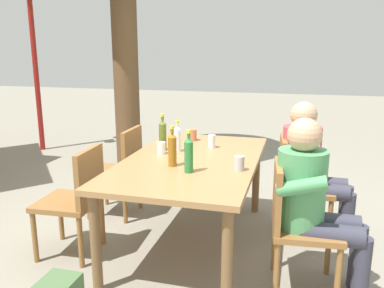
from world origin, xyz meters
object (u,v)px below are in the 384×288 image
at_px(chair_near_right, 296,182).
at_px(cup_steel, 239,163).
at_px(chair_near_left, 294,220).
at_px(person_in_white_shirt, 313,197).
at_px(bottle_olive, 163,135).
at_px(bottle_clear, 177,138).
at_px(person_in_plaid_shirt, 310,164).
at_px(lamp_post, 32,29).
at_px(bottle_amber, 172,149).
at_px(cup_glass, 212,141).
at_px(backpack_by_near_side, 223,171).
at_px(cup_terracotta, 193,135).
at_px(chair_far_left, 77,196).
at_px(dining_table, 192,168).
at_px(chair_far_right, 121,167).
at_px(cup_white, 161,148).
at_px(bottle_green, 189,154).

distance_m(chair_near_right, cup_steel, 0.80).
height_order(chair_near_left, cup_steel, chair_near_left).
xyz_separation_m(person_in_white_shirt, bottle_olive, (0.60, 1.24, 0.22)).
height_order(bottle_clear, cup_steel, bottle_clear).
relative_size(person_in_plaid_shirt, lamp_post, 0.44).
distance_m(bottle_olive, bottle_amber, 0.49).
distance_m(bottle_olive, bottle_clear, 0.14).
bearing_deg(bottle_clear, person_in_white_shirt, -118.13).
height_order(chair_near_right, cup_glass, chair_near_right).
bearing_deg(cup_glass, bottle_olive, 115.79).
relative_size(person_in_white_shirt, lamp_post, 0.44).
distance_m(backpack_by_near_side, lamp_post, 3.76).
xyz_separation_m(chair_near_right, cup_terracotta, (0.23, 0.98, 0.31)).
relative_size(chair_far_left, cup_steel, 8.21).
height_order(dining_table, chair_far_right, chair_far_right).
bearing_deg(bottle_clear, cup_terracotta, -2.65).
distance_m(person_in_plaid_shirt, lamp_post, 4.78).
distance_m(person_in_plaid_shirt, backpack_by_near_side, 1.47).
relative_size(chair_far_right, cup_white, 8.47).
distance_m(bottle_green, bottle_amber, 0.20).
bearing_deg(cup_glass, chair_far_right, 89.00).
height_order(person_in_white_shirt, lamp_post, lamp_post).
bearing_deg(cup_steel, dining_table, 62.18).
bearing_deg(chair_near_right, cup_glass, 90.49).
xyz_separation_m(chair_near_right, bottle_green, (-0.75, 0.75, 0.39)).
bearing_deg(person_in_white_shirt, lamp_post, 55.15).
relative_size(chair_near_left, chair_near_right, 1.00).
height_order(person_in_plaid_shirt, cup_glass, person_in_plaid_shirt).
bearing_deg(bottle_clear, chair_near_left, -120.99).
relative_size(bottle_green, bottle_clear, 1.15).
bearing_deg(chair_near_left, chair_far_right, 63.47).
relative_size(chair_near_right, bottle_amber, 2.82).
distance_m(chair_far_right, lamp_post, 3.45).
bearing_deg(chair_far_left, cup_steel, -81.58).
xyz_separation_m(chair_far_right, bottle_olive, (-0.21, -0.50, 0.39)).
bearing_deg(backpack_by_near_side, person_in_plaid_shirt, -138.13).
relative_size(bottle_clear, bottle_amber, 0.87).
xyz_separation_m(bottle_clear, backpack_by_near_side, (1.26, -0.17, -0.66)).
relative_size(chair_far_left, bottle_clear, 3.23).
bearing_deg(person_in_plaid_shirt, lamp_post, 63.41).
height_order(bottle_green, lamp_post, lamp_post).
distance_m(chair_near_left, chair_far_left, 1.64).
relative_size(chair_near_left, bottle_green, 2.82).
distance_m(chair_near_right, bottle_olive, 1.22).
height_order(chair_far_right, backpack_by_near_side, chair_far_right).
height_order(chair_far_left, cup_terracotta, chair_far_left).
bearing_deg(backpack_by_near_side, cup_terracotta, 169.43).
bearing_deg(dining_table, chair_near_left, -116.70).
distance_m(chair_near_right, chair_far_right, 1.64).
distance_m(person_in_white_shirt, cup_steel, 0.57).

